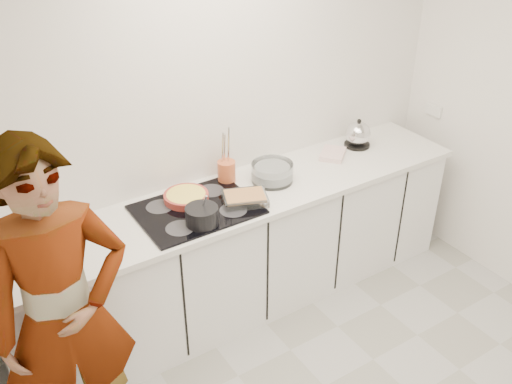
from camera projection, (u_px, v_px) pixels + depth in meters
wall_back at (217, 121)px, 3.71m from camera, size 3.60×0.00×2.60m
base_cabinets at (244, 253)px, 3.92m from camera, size 3.20×0.58×0.87m
countertop at (243, 196)px, 3.69m from camera, size 3.24×0.64×0.04m
hob at (196, 209)px, 3.50m from camera, size 0.72×0.54×0.01m
tart_dish at (186, 196)px, 3.57m from camera, size 0.31×0.31×0.05m
saucepan at (202, 216)px, 3.32m from camera, size 0.21×0.21×0.19m
baking_dish at (245, 198)px, 3.54m from camera, size 0.33×0.29×0.05m
mixing_bowl at (272, 173)px, 3.79m from camera, size 0.30×0.30×0.13m
tea_towel at (333, 154)px, 4.12m from camera, size 0.27×0.26×0.04m
kettle at (358, 135)px, 4.23m from camera, size 0.25×0.25×0.22m
utensil_crock at (227, 172)px, 3.77m from camera, size 0.12×0.12×0.15m
cook at (64, 318)px, 2.67m from camera, size 0.69×0.46×1.85m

